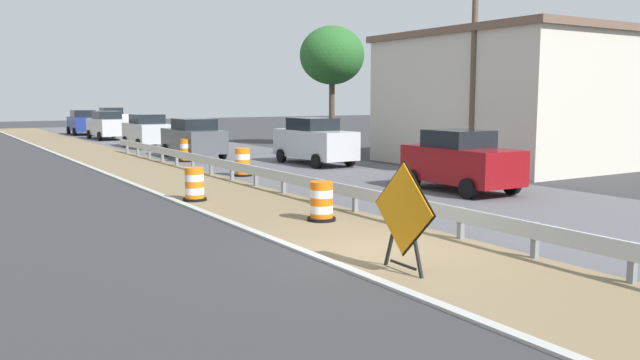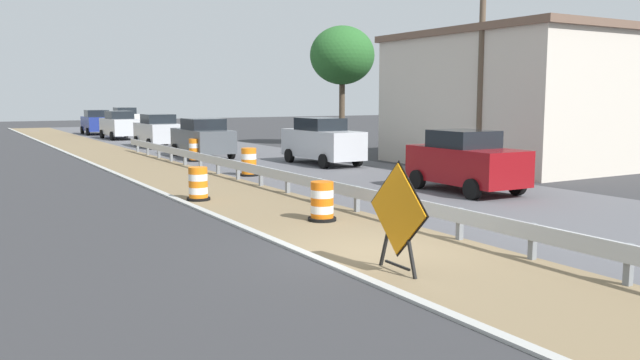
{
  "view_description": "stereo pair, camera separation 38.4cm",
  "coord_description": "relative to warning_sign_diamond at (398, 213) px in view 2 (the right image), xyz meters",
  "views": [
    {
      "loc": [
        -7.72,
        -10.06,
        3.09
      ],
      "look_at": [
        0.47,
        3.02,
        1.1
      ],
      "focal_mm": 36.41,
      "sensor_mm": 36.0,
      "label": 1
    },
    {
      "loc": [
        -7.39,
        -10.26,
        3.09
      ],
      "look_at": [
        0.47,
        3.02,
        1.1
      ],
      "focal_mm": 36.41,
      "sensor_mm": 36.0,
      "label": 2
    }
  ],
  "objects": [
    {
      "name": "ground_plane",
      "position": [
        0.52,
        1.32,
        -1.06
      ],
      "size": [
        160.0,
        160.0,
        0.0
      ],
      "primitive_type": "plane",
      "color": "#333335"
    },
    {
      "name": "median_dirt_strip",
      "position": [
        1.13,
        1.32,
        -1.06
      ],
      "size": [
        3.63,
        120.0,
        0.01
      ],
      "primitive_type": "cube",
      "color": "#7F6B4C",
      "rests_on": "ground"
    },
    {
      "name": "far_lane_asphalt",
      "position": [
        7.05,
        1.32,
        -1.06
      ],
      "size": [
        8.22,
        120.0,
        0.0
      ],
      "primitive_type": "cube",
      "color": "#56565B",
      "rests_on": "ground"
    },
    {
      "name": "curb_near_edge",
      "position": [
        -0.78,
        1.32,
        -1.06
      ],
      "size": [
        0.2,
        120.0,
        0.11
      ],
      "primitive_type": "cube",
      "color": "#ADADA8",
      "rests_on": "ground"
    },
    {
      "name": "guardrail_median",
      "position": [
        2.71,
        3.4,
        -0.54
      ],
      "size": [
        0.18,
        50.02,
        0.71
      ],
      "color": "#ADB2B7",
      "rests_on": "ground"
    },
    {
      "name": "warning_sign_diamond",
      "position": [
        0.0,
        0.0,
        0.0
      ],
      "size": [
        0.1,
        1.72,
        2.0
      ],
      "rotation": [
        0.0,
        0.0,
        3.11
      ],
      "color": "black",
      "rests_on": "ground"
    },
    {
      "name": "traffic_barrel_nearest",
      "position": [
        1.32,
        4.81,
        -0.62
      ],
      "size": [
        0.72,
        0.72,
        0.99
      ],
      "color": "orange",
      "rests_on": "ground"
    },
    {
      "name": "traffic_barrel_close",
      "position": [
        -0.22,
        9.49,
        -0.61
      ],
      "size": [
        0.71,
        0.71,
        1.0
      ],
      "color": "orange",
      "rests_on": "ground"
    },
    {
      "name": "traffic_barrel_mid",
      "position": [
        3.62,
        14.27,
        -0.57
      ],
      "size": [
        0.74,
        0.74,
        1.1
      ],
      "color": "orange",
      "rests_on": "ground"
    },
    {
      "name": "traffic_barrel_far",
      "position": [
        3.74,
        20.83,
        -0.57
      ],
      "size": [
        0.66,
        0.66,
        1.09
      ],
      "color": "orange",
      "rests_on": "ground"
    },
    {
      "name": "car_lead_near_lane",
      "position": [
        4.82,
        22.63,
        -0.06
      ],
      "size": [
        2.18,
        4.76,
        1.99
      ],
      "rotation": [
        0.0,
        0.0,
        1.55
      ],
      "color": "#4C5156",
      "rests_on": "ground"
    },
    {
      "name": "car_trailing_near_lane",
      "position": [
        8.34,
        16.58,
        0.0
      ],
      "size": [
        1.99,
        4.77,
        2.13
      ],
      "rotation": [
        0.0,
        0.0,
        -1.56
      ],
      "color": "silver",
      "rests_on": "ground"
    },
    {
      "name": "car_lead_far_lane",
      "position": [
        4.73,
        39.71,
        -0.03
      ],
      "size": [
        2.07,
        4.66,
        2.06
      ],
      "rotation": [
        0.0,
        0.0,
        1.58
      ],
      "color": "silver",
      "rests_on": "ground"
    },
    {
      "name": "car_mid_far_lane",
      "position": [
        7.95,
        50.78,
        0.0
      ],
      "size": [
        2.19,
        4.6,
        2.13
      ],
      "rotation": [
        0.0,
        0.0,
        -1.6
      ],
      "color": "silver",
      "rests_on": "ground"
    },
    {
      "name": "car_trailing_far_lane",
      "position": [
        4.87,
        30.56,
        -0.05
      ],
      "size": [
        2.09,
        4.24,
        2.03
      ],
      "rotation": [
        0.0,
        0.0,
        1.57
      ],
      "color": "silver",
      "rests_on": "ground"
    },
    {
      "name": "car_distant_a",
      "position": [
        7.91,
        6.72,
        -0.06
      ],
      "size": [
        2.17,
        4.12,
        2.01
      ],
      "rotation": [
        0.0,
        0.0,
        -1.6
      ],
      "color": "maroon",
      "rests_on": "ground"
    },
    {
      "name": "car_distant_b",
      "position": [
        4.53,
        46.49,
        -0.05
      ],
      "size": [
        2.17,
        4.11,
        2.02
      ],
      "rotation": [
        0.0,
        0.0,
        1.54
      ],
      "color": "navy",
      "rests_on": "ground"
    },
    {
      "name": "roadside_shop_near",
      "position": [
        15.37,
        11.88,
        1.93
      ],
      "size": [
        7.56,
        10.43,
        5.96
      ],
      "color": "beige",
      "rests_on": "ground"
    },
    {
      "name": "utility_pole_near",
      "position": [
        11.72,
        10.05,
        3.69
      ],
      "size": [
        0.24,
        1.8,
        9.19
      ],
      "color": "brown",
      "rests_on": "ground"
    },
    {
      "name": "tree_roadside",
      "position": [
        15.2,
        25.65,
        4.56
      ],
      "size": [
        4.03,
        4.03,
        7.47
      ],
      "color": "#4C3D2D",
      "rests_on": "ground"
    }
  ]
}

